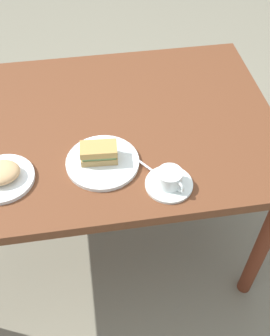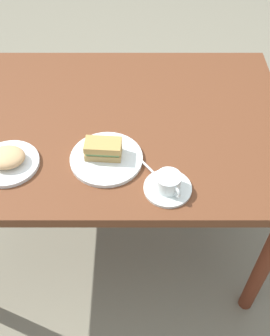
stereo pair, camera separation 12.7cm
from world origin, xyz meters
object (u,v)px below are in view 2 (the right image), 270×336
at_px(coffee_cup, 168,182).
at_px(side_plate, 7,164).
at_px(spoon, 152,172).
at_px(dining_table, 104,137).
at_px(sandwich_plate, 105,159).
at_px(sandwich_front, 102,149).
at_px(coffee_saucer, 167,188).

xyz_separation_m(coffee_cup, side_plate, (-0.52, 0.10, -0.03)).
bearing_deg(spoon, coffee_cup, -53.83).
height_order(spoon, side_plate, spoon).
relative_size(dining_table, sandwich_plate, 5.58).
bearing_deg(spoon, dining_table, 123.21).
xyz_separation_m(sandwich_front, coffee_saucer, (0.21, -0.13, -0.04)).
bearing_deg(dining_table, sandwich_plate, -84.45).
bearing_deg(coffee_saucer, side_plate, 168.78).
xyz_separation_m(sandwich_plate, coffee_saucer, (0.20, -0.12, -0.00)).
xyz_separation_m(coffee_saucer, spoon, (-0.04, 0.06, 0.01)).
distance_m(dining_table, coffee_saucer, 0.40).
relative_size(sandwich_plate, side_plate, 1.19).
height_order(dining_table, sandwich_front, sandwich_front).
xyz_separation_m(sandwich_front, coffee_cup, (0.21, -0.13, -0.01)).
bearing_deg(dining_table, sandwich_front, -86.80).
bearing_deg(spoon, sandwich_plate, 157.36).
bearing_deg(sandwich_front, side_plate, -174.39).
bearing_deg(dining_table, side_plate, -143.87).
xyz_separation_m(coffee_saucer, side_plate, (-0.52, 0.10, 0.00)).
bearing_deg(sandwich_front, dining_table, 93.20).
height_order(dining_table, sandwich_plate, sandwich_plate).
distance_m(sandwich_plate, coffee_cup, 0.24).
bearing_deg(coffee_saucer, coffee_cup, -60.19).
bearing_deg(sandwich_plate, sandwich_front, 132.92).
relative_size(coffee_saucer, coffee_cup, 1.55).
height_order(dining_table, spoon, spoon).
relative_size(sandwich_plate, spoon, 2.80).
bearing_deg(side_plate, spoon, -5.12).
distance_m(coffee_saucer, coffee_cup, 0.03).
bearing_deg(sandwich_plate, side_plate, -176.21).
height_order(coffee_saucer, spoon, spoon).
bearing_deg(side_plate, sandwich_front, 5.61).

